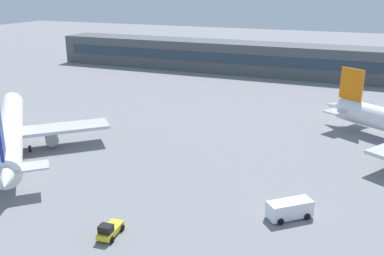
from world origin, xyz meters
The scene contains 5 objects.
ground_plane centered at (0.00, 40.00, 0.00)m, with size 400.00×400.00×0.00m, color gray.
terminal_building centered at (0.00, 104.10, 4.50)m, with size 127.61×12.13×9.00m.
airplane_near centered at (-19.19, 27.15, 3.34)m, with size 33.08×34.72×10.97m.
baggage_tug_yellow centered at (9.59, 11.32, 0.80)m, with size 2.09×3.72×1.75m.
service_van_white centered at (26.41, 22.60, 1.11)m, with size 5.23×4.94×2.08m.
Camera 1 is at (32.79, -21.71, 25.30)m, focal length 40.15 mm.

